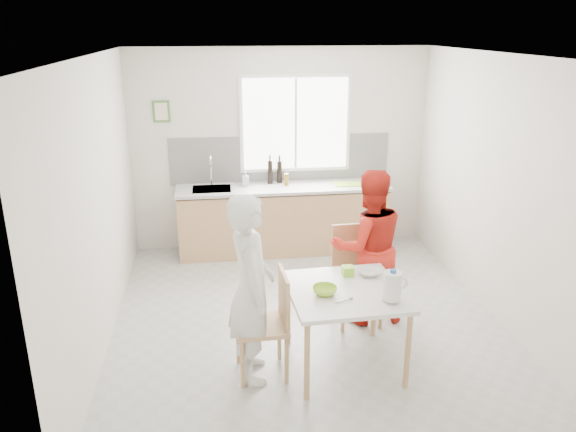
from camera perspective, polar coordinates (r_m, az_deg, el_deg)
name	(u,v)px	position (r m, az deg, el deg)	size (l,w,h in m)	color
ground	(307,319)	(6.05, 1.92, -10.46)	(4.50, 4.50, 0.00)	#B7B7B2
room_shell	(309,169)	(5.43, 2.11, 4.84)	(4.50, 4.50, 4.50)	silver
window	(295,124)	(7.61, 0.76, 9.34)	(1.50, 0.06, 1.30)	white
backsplash	(281,159)	(7.69, -0.75, 5.83)	(3.00, 0.02, 0.65)	white
picture_frame	(161,111)	(7.53, -12.75, 10.33)	(0.22, 0.03, 0.28)	#4F803A
kitchen_counter	(283,222)	(7.63, -0.49, -0.57)	(2.84, 0.64, 1.37)	tan
dining_table	(345,297)	(5.02, 5.82, -8.24)	(1.03, 1.03, 0.76)	white
chair_left	(269,319)	(4.96, -1.90, -10.46)	(0.46, 0.46, 0.96)	tan
chair_far	(356,269)	(5.88, 6.87, -5.40)	(0.49, 0.49, 1.01)	tan
person_white	(251,289)	(4.80, -3.76, -7.38)	(0.61, 0.40, 1.68)	white
person_red	(368,247)	(5.78, 8.14, -3.12)	(0.79, 0.62, 1.63)	red
bowl_green	(325,290)	(4.88, 3.75, -7.55)	(0.21, 0.21, 0.07)	#A4DA32
bowl_white	(369,273)	(5.27, 8.27, -5.71)	(0.20, 0.20, 0.05)	silver
milk_jug	(393,285)	(4.78, 10.60, -6.95)	(0.21, 0.15, 0.27)	white
green_box	(348,271)	(5.24, 6.09, -5.56)	(0.10, 0.10, 0.09)	#8CD531
spoon	(343,301)	(4.77, 5.65, -8.56)	(0.01, 0.01, 0.16)	#A5A5AA
cutting_board	(348,184)	(7.61, 6.07, 3.26)	(0.35, 0.25, 0.01)	#94CD2F
wine_bottle_a	(270,172)	(7.57, -1.83, 4.50)	(0.07, 0.07, 0.32)	black
wine_bottle_b	(279,172)	(7.62, -0.87, 4.52)	(0.07, 0.07, 0.30)	black
jar_amber	(286,179)	(7.50, -0.17, 3.73)	(0.06, 0.06, 0.16)	olive
soap_bottle	(246,178)	(7.52, -4.34, 3.83)	(0.09, 0.09, 0.19)	#999999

